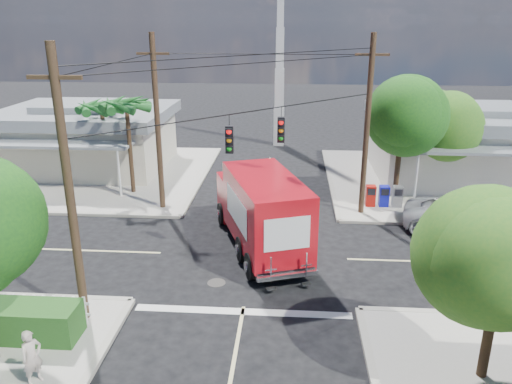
# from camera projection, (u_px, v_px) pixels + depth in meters

# --- Properties ---
(ground) EXTENTS (120.00, 120.00, 0.00)m
(ground) POSITION_uv_depth(u_px,v_px,m) (253.00, 256.00, 21.27)
(ground) COLOR black
(ground) RESTS_ON ground
(sidewalk_ne) EXTENTS (14.12, 14.12, 0.14)m
(sidewalk_ne) POSITION_uv_depth(u_px,v_px,m) (442.00, 182.00, 30.75)
(sidewalk_ne) COLOR #A6A095
(sidewalk_ne) RESTS_ON ground
(sidewalk_nw) EXTENTS (14.12, 14.12, 0.14)m
(sidewalk_nw) POSITION_uv_depth(u_px,v_px,m) (99.00, 174.00, 32.25)
(sidewalk_nw) COLOR #A6A095
(sidewalk_nw) RESTS_ON ground
(road_markings) EXTENTS (32.00, 32.00, 0.01)m
(road_markings) POSITION_uv_depth(u_px,v_px,m) (250.00, 272.00, 19.88)
(road_markings) COLOR beige
(road_markings) RESTS_ON ground
(building_ne) EXTENTS (11.80, 10.20, 4.50)m
(building_ne) POSITION_uv_depth(u_px,v_px,m) (468.00, 143.00, 30.92)
(building_ne) COLOR silver
(building_ne) RESTS_ON sidewalk_ne
(building_nw) EXTENTS (10.80, 10.20, 4.30)m
(building_nw) POSITION_uv_depth(u_px,v_px,m) (88.00, 136.00, 33.11)
(building_nw) COLOR beige
(building_nw) RESTS_ON sidewalk_nw
(radio_tower) EXTENTS (0.80, 0.80, 17.00)m
(radio_tower) POSITION_uv_depth(u_px,v_px,m) (280.00, 73.00, 38.23)
(radio_tower) COLOR silver
(radio_tower) RESTS_ON ground
(tree_ne_front) EXTENTS (4.21, 4.14, 6.66)m
(tree_ne_front) POSITION_uv_depth(u_px,v_px,m) (403.00, 118.00, 25.58)
(tree_ne_front) COLOR #422D1C
(tree_ne_front) RESTS_ON sidewalk_ne
(tree_ne_back) EXTENTS (3.77, 3.66, 5.82)m
(tree_ne_back) POSITION_uv_depth(u_px,v_px,m) (441.00, 122.00, 27.66)
(tree_ne_back) COLOR #422D1C
(tree_ne_back) RESTS_ON sidewalk_ne
(tree_se) EXTENTS (3.67, 3.54, 5.62)m
(tree_se) POSITION_uv_depth(u_px,v_px,m) (505.00, 249.00, 12.64)
(tree_se) COLOR #422D1C
(tree_se) RESTS_ON sidewalk_se
(palm_nw_front) EXTENTS (3.01, 3.08, 5.59)m
(palm_nw_front) POSITION_uv_depth(u_px,v_px,m) (126.00, 107.00, 27.20)
(palm_nw_front) COLOR #422D1C
(palm_nw_front) RESTS_ON sidewalk_nw
(palm_nw_back) EXTENTS (3.01, 3.08, 5.19)m
(palm_nw_back) POSITION_uv_depth(u_px,v_px,m) (101.00, 108.00, 28.87)
(palm_nw_back) COLOR #422D1C
(palm_nw_back) RESTS_ON sidewalk_nw
(utility_poles) EXTENTS (12.00, 10.68, 9.00)m
(utility_poles) POSITION_uv_depth(u_px,v_px,m) (219.00, 140.00, 21.36)
(utility_poles) COLOR #473321
(utility_poles) RESTS_ON ground
(picket_fence) EXTENTS (5.94, 0.06, 1.00)m
(picket_fence) POSITION_uv_depth(u_px,v_px,m) (2.00, 306.00, 16.31)
(picket_fence) COLOR silver
(picket_fence) RESTS_ON sidewalk_sw
(vending_boxes) EXTENTS (1.90, 0.50, 1.10)m
(vending_boxes) POSITION_uv_depth(u_px,v_px,m) (384.00, 196.00, 26.44)
(vending_boxes) COLOR #A3110B
(vending_boxes) RESTS_ON sidewalk_ne
(delivery_truck) EXTENTS (4.80, 8.25, 3.44)m
(delivery_truck) POSITION_uv_depth(u_px,v_px,m) (261.00, 210.00, 21.56)
(delivery_truck) COLOR black
(delivery_truck) RESTS_ON ground
(parked_car) EXTENTS (6.15, 4.25, 1.56)m
(parked_car) POSITION_uv_depth(u_px,v_px,m) (466.00, 218.00, 23.21)
(parked_car) COLOR silver
(parked_car) RESTS_ON ground
(pedestrian) EXTENTS (0.63, 0.70, 1.61)m
(pedestrian) POSITION_uv_depth(u_px,v_px,m) (32.00, 357.00, 13.42)
(pedestrian) COLOR beige
(pedestrian) RESTS_ON sidewalk_sw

